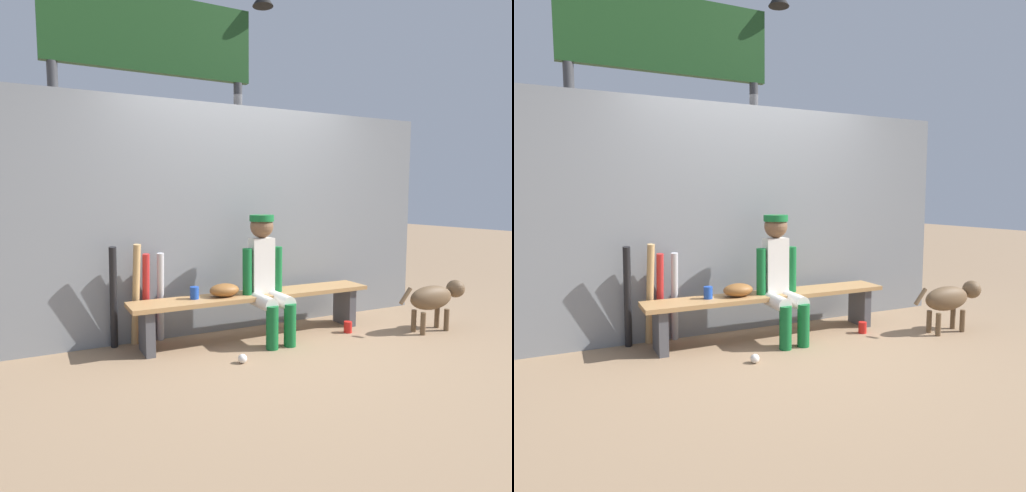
# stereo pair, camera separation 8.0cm
# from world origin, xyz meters

# --- Properties ---
(ground_plane) EXTENTS (30.00, 30.00, 0.00)m
(ground_plane) POSITION_xyz_m (0.00, 0.00, 0.00)
(ground_plane) COLOR #937556
(chainlink_fence) EXTENTS (4.45, 0.03, 2.22)m
(chainlink_fence) POSITION_xyz_m (0.00, 0.35, 1.11)
(chainlink_fence) COLOR gray
(chainlink_fence) RESTS_ON ground_plane
(dugout_bench) EXTENTS (2.38, 0.36, 0.43)m
(dugout_bench) POSITION_xyz_m (0.00, 0.00, 0.33)
(dugout_bench) COLOR #AD7F4C
(dugout_bench) RESTS_ON ground_plane
(player_seated) EXTENTS (0.41, 0.55, 1.17)m
(player_seated) POSITION_xyz_m (0.06, -0.11, 0.63)
(player_seated) COLOR silver
(player_seated) RESTS_ON ground_plane
(baseball_glove) EXTENTS (0.28, 0.20, 0.12)m
(baseball_glove) POSITION_xyz_m (-0.32, 0.00, 0.49)
(baseball_glove) COLOR brown
(baseball_glove) RESTS_ON dugout_bench
(bat_aluminum_silver) EXTENTS (0.08, 0.17, 0.83)m
(bat_aluminum_silver) POSITION_xyz_m (-0.85, 0.27, 0.42)
(bat_aluminum_silver) COLOR #B7B7BC
(bat_aluminum_silver) RESTS_ON ground_plane
(bat_aluminum_red) EXTENTS (0.07, 0.16, 0.83)m
(bat_aluminum_red) POSITION_xyz_m (-0.98, 0.27, 0.42)
(bat_aluminum_red) COLOR #B22323
(bat_aluminum_red) RESTS_ON ground_plane
(bat_wood_tan) EXTENTS (0.10, 0.19, 0.93)m
(bat_wood_tan) POSITION_xyz_m (-1.07, 0.25, 0.46)
(bat_wood_tan) COLOR tan
(bat_wood_tan) RESTS_ON ground_plane
(bat_aluminum_black) EXTENTS (0.08, 0.20, 0.92)m
(bat_aluminum_black) POSITION_xyz_m (-1.27, 0.23, 0.46)
(bat_aluminum_black) COLOR black
(bat_aluminum_black) RESTS_ON ground_plane
(baseball) EXTENTS (0.07, 0.07, 0.07)m
(baseball) POSITION_xyz_m (-0.41, -0.57, 0.04)
(baseball) COLOR white
(baseball) RESTS_ON ground_plane
(cup_on_ground) EXTENTS (0.08, 0.08, 0.11)m
(cup_on_ground) POSITION_xyz_m (0.88, -0.28, 0.06)
(cup_on_ground) COLOR red
(cup_on_ground) RESTS_ON ground_plane
(cup_on_bench) EXTENTS (0.08, 0.08, 0.11)m
(cup_on_bench) POSITION_xyz_m (-0.60, 0.03, 0.48)
(cup_on_bench) COLOR #1E47AD
(cup_on_bench) RESTS_ON dugout_bench
(scoreboard) EXTENTS (2.46, 0.27, 3.66)m
(scoreboard) POSITION_xyz_m (-0.59, 1.12, 2.61)
(scoreboard) COLOR #3F3F42
(scoreboard) RESTS_ON ground_plane
(dog) EXTENTS (0.84, 0.20, 0.49)m
(dog) POSITION_xyz_m (1.70, -0.60, 0.34)
(dog) COLOR brown
(dog) RESTS_ON ground_plane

